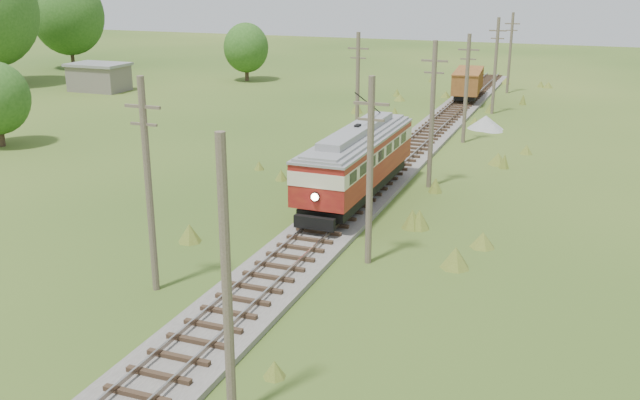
% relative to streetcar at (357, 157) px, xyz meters
% --- Properties ---
extents(railbed_main, '(3.60, 96.00, 0.57)m').
position_rel_streetcar_xyz_m(railbed_main, '(0.00, 7.70, -2.56)').
color(railbed_main, '#605B54').
rests_on(railbed_main, ground).
extents(streetcar, '(3.14, 13.16, 5.99)m').
position_rel_streetcar_xyz_m(streetcar, '(0.00, 0.00, 0.00)').
color(streetcar, black).
rests_on(streetcar, ground).
extents(gondola, '(3.32, 8.31, 2.70)m').
position_rel_streetcar_xyz_m(gondola, '(0.00, 36.44, -0.74)').
color(gondola, black).
rests_on(gondola, ground).
extents(gravel_pile, '(3.14, 3.33, 1.14)m').
position_rel_streetcar_xyz_m(gravel_pile, '(3.97, 23.47, -2.22)').
color(gravel_pile, gray).
rests_on(gravel_pile, ground).
extents(utility_pole_r_1, '(0.30, 0.30, 8.80)m').
position_rel_streetcar_xyz_m(utility_pole_r_1, '(3.10, -21.30, 1.65)').
color(utility_pole_r_1, brown).
rests_on(utility_pole_r_1, ground).
extents(utility_pole_r_2, '(1.60, 0.30, 8.60)m').
position_rel_streetcar_xyz_m(utility_pole_r_2, '(3.30, -8.30, 1.67)').
color(utility_pole_r_2, brown).
rests_on(utility_pole_r_2, ground).
extents(utility_pole_r_3, '(1.60, 0.30, 9.00)m').
position_rel_streetcar_xyz_m(utility_pole_r_3, '(3.20, 4.70, 1.87)').
color(utility_pole_r_3, brown).
rests_on(utility_pole_r_3, ground).
extents(utility_pole_r_4, '(1.60, 0.30, 8.40)m').
position_rel_streetcar_xyz_m(utility_pole_r_4, '(3.00, 17.70, 1.57)').
color(utility_pole_r_4, brown).
rests_on(utility_pole_r_4, ground).
extents(utility_pole_r_5, '(1.60, 0.30, 8.90)m').
position_rel_streetcar_xyz_m(utility_pole_r_5, '(3.40, 30.70, 1.82)').
color(utility_pole_r_5, brown).
rests_on(utility_pole_r_5, ground).
extents(utility_pole_r_6, '(1.60, 0.30, 8.70)m').
position_rel_streetcar_xyz_m(utility_pole_r_6, '(3.20, 43.70, 1.72)').
color(utility_pole_r_6, brown).
rests_on(utility_pole_r_6, ground).
extents(utility_pole_l_a, '(1.60, 0.30, 9.00)m').
position_rel_streetcar_xyz_m(utility_pole_l_a, '(-4.20, -14.30, 1.87)').
color(utility_pole_l_a, brown).
rests_on(utility_pole_l_a, ground).
extents(utility_pole_l_b, '(1.60, 0.30, 8.60)m').
position_rel_streetcar_xyz_m(utility_pole_l_b, '(-4.50, 13.70, 1.67)').
color(utility_pole_l_b, brown).
rests_on(utility_pole_l_b, ground).
extents(tree_left_5, '(9.66, 9.66, 12.44)m').
position_rel_streetcar_xyz_m(tree_left_5, '(-56.00, 43.70, 4.37)').
color(tree_left_5, '#38281C').
rests_on(tree_left_5, ground).
extents(tree_mid_a, '(5.46, 5.46, 7.03)m').
position_rel_streetcar_xyz_m(tree_mid_a, '(-28.00, 41.70, 1.27)').
color(tree_mid_a, '#38281C').
rests_on(tree_mid_a, ground).
extents(shed, '(6.40, 4.40, 3.10)m').
position_rel_streetcar_xyz_m(shed, '(-40.00, 28.70, -1.18)').
color(shed, slate).
rests_on(shed, ground).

